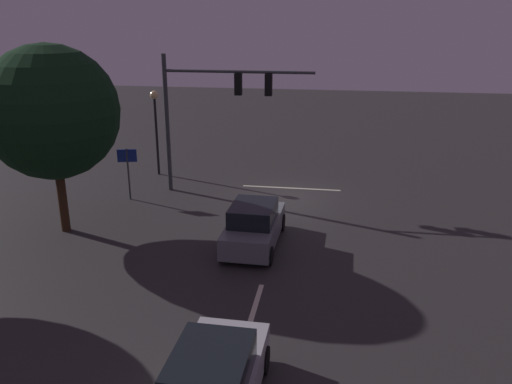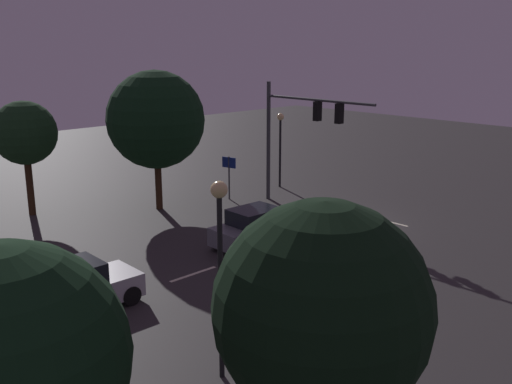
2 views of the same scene
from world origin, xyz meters
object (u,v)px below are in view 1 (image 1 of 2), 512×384
(car_approaching, at_px, (254,225))
(tree_right_far, at_px, (52,112))
(traffic_signal_assembly, at_px, (212,100))
(street_lamp_right_kerb, at_px, (155,116))
(route_sign, at_px, (128,163))

(car_approaching, height_order, tree_right_far, tree_right_far)
(traffic_signal_assembly, relative_size, car_approaching, 1.63)
(traffic_signal_assembly, distance_m, street_lamp_right_kerb, 4.72)
(car_approaching, height_order, street_lamp_right_kerb, street_lamp_right_kerb)
(car_approaching, bearing_deg, traffic_signal_assembly, -63.43)
(traffic_signal_assembly, height_order, car_approaching, traffic_signal_assembly)
(car_approaching, height_order, route_sign, route_sign)
(street_lamp_right_kerb, relative_size, tree_right_far, 0.62)
(traffic_signal_assembly, xyz_separation_m, street_lamp_right_kerb, (3.77, -2.52, -1.31))
(car_approaching, xyz_separation_m, street_lamp_right_kerb, (6.76, -8.51, 2.47))
(traffic_signal_assembly, height_order, route_sign, traffic_signal_assembly)
(traffic_signal_assembly, height_order, tree_right_far, tree_right_far)
(car_approaching, xyz_separation_m, route_sign, (6.72, -4.26, 1.01))
(traffic_signal_assembly, bearing_deg, tree_right_far, 50.09)
(street_lamp_right_kerb, xyz_separation_m, tree_right_far, (1.08, 8.32, 1.58))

